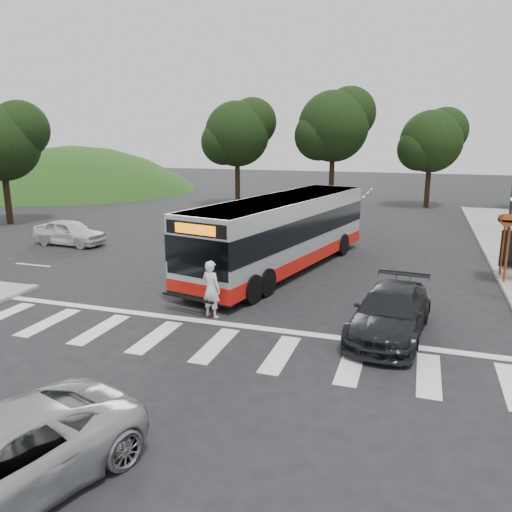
% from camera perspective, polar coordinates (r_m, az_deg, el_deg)
% --- Properties ---
extents(ground, '(140.00, 140.00, 0.00)m').
position_cam_1_polar(ground, '(19.45, 1.05, -4.53)').
color(ground, black).
rests_on(ground, ground).
extents(curb_east, '(0.30, 40.00, 0.15)m').
position_cam_1_polar(curb_east, '(26.59, 25.40, -0.73)').
color(curb_east, '#9E9991').
rests_on(curb_east, ground).
extents(hillside_nw, '(44.00, 44.00, 10.00)m').
position_cam_1_polar(hillside_nw, '(60.91, -19.98, 7.08)').
color(hillside_nw, '#1F4215').
rests_on(hillside_nw, ground).
extents(crosswalk_ladder, '(18.00, 2.60, 0.01)m').
position_cam_1_polar(crosswalk_ladder, '(15.05, -4.68, -10.12)').
color(crosswalk_ladder, silver).
rests_on(crosswalk_ladder, ground).
extents(traffic_signal_ne_short, '(0.18, 0.37, 4.00)m').
position_cam_1_polar(traffic_signal_ne_short, '(26.72, 27.08, 4.43)').
color(traffic_signal_ne_short, black).
rests_on(traffic_signal_ne_short, ground).
extents(tree_north_a, '(6.60, 6.15, 10.17)m').
position_cam_1_polar(tree_north_a, '(44.36, 8.96, 14.56)').
color(tree_north_a, black).
rests_on(tree_north_a, ground).
extents(tree_north_b, '(5.72, 5.33, 8.43)m').
position_cam_1_polar(tree_north_b, '(45.73, 19.48, 12.35)').
color(tree_north_b, black).
rests_on(tree_north_b, ground).
extents(tree_north_c, '(6.16, 5.74, 9.30)m').
position_cam_1_polar(tree_north_c, '(44.47, -2.05, 13.89)').
color(tree_north_c, black).
rests_on(tree_north_c, ground).
extents(tree_west_a, '(5.72, 5.33, 8.43)m').
position_cam_1_polar(tree_west_a, '(38.96, -27.00, 11.58)').
color(tree_west_a, black).
rests_on(tree_west_a, ground).
extents(transit_bus, '(5.54, 13.18, 3.33)m').
position_cam_1_polar(transit_bus, '(22.86, 3.06, 2.51)').
color(transit_bus, '#B3B5B8').
rests_on(transit_bus, ground).
extents(pedestrian, '(0.83, 0.67, 1.99)m').
position_cam_1_polar(pedestrian, '(16.99, -5.14, -3.78)').
color(pedestrian, white).
rests_on(pedestrian, ground).
extents(dark_sedan, '(2.62, 5.28, 1.48)m').
position_cam_1_polar(dark_sedan, '(16.03, 15.12, -6.25)').
color(dark_sedan, black).
rests_on(dark_sedan, ground).
extents(west_car_white, '(4.35, 1.97, 1.45)m').
position_cam_1_polar(west_car_white, '(30.16, -20.53, 2.56)').
color(west_car_white, silver).
rests_on(west_car_white, ground).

